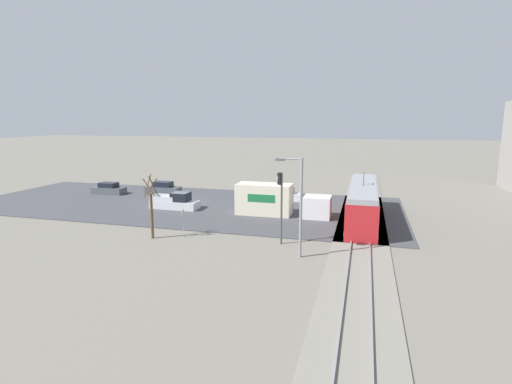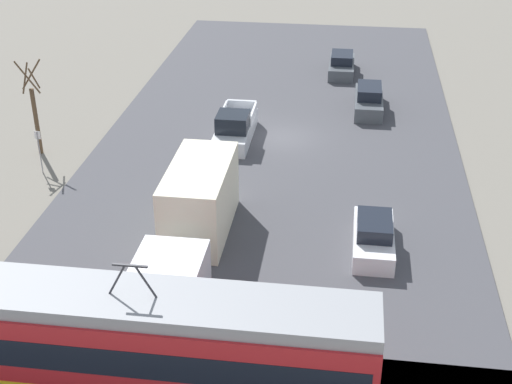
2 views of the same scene
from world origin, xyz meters
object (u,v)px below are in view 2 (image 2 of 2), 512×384
at_px(sedan_car_1, 369,100).
at_px(box_truck, 194,216).
at_px(sedan_car_2, 342,65).
at_px(light_rail_tram, 138,341).
at_px(pickup_truck, 235,128).
at_px(sedan_car_0, 374,237).
at_px(no_parking_sign, 39,148).
at_px(street_tree, 35,112).

bearing_deg(sedan_car_1, box_truck, -113.87).
bearing_deg(sedan_car_2, box_truck, -103.24).
distance_m(light_rail_tram, sedan_car_1, 26.59).
xyz_separation_m(pickup_truck, sedan_car_1, (-7.60, -5.65, -0.03)).
height_order(sedan_car_0, no_parking_sign, no_parking_sign).
height_order(light_rail_tram, street_tree, street_tree).
bearing_deg(box_truck, no_parking_sign, -32.29).
bearing_deg(light_rail_tram, sedan_car_2, -99.85).
bearing_deg(sedan_car_0, box_truck, -174.46).
xyz_separation_m(box_truck, street_tree, (10.49, -8.27, 0.90)).
height_order(pickup_truck, sedan_car_2, pickup_truck).
bearing_deg(street_tree, pickup_truck, -163.53).
relative_size(street_tree, no_parking_sign, 2.26).
xyz_separation_m(box_truck, sedan_car_0, (-7.67, -0.74, -0.84)).
height_order(box_truck, sedan_car_0, box_truck).
xyz_separation_m(box_truck, sedan_car_2, (-5.62, -23.90, -0.85)).
relative_size(box_truck, sedan_car_0, 2.26).
distance_m(pickup_truck, street_tree, 10.98).
xyz_separation_m(box_truck, sedan_car_1, (-7.52, -17.00, -0.80)).
distance_m(pickup_truck, sedan_car_0, 13.14).
xyz_separation_m(light_rail_tram, street_tree, (10.49, -16.76, 0.64)).
height_order(sedan_car_0, street_tree, street_tree).
height_order(pickup_truck, no_parking_sign, no_parking_sign).
xyz_separation_m(sedan_car_0, street_tree, (18.16, -7.53, 1.74)).
relative_size(pickup_truck, sedan_car_2, 1.22).
relative_size(box_truck, no_parking_sign, 4.07).
bearing_deg(sedan_car_1, street_tree, -154.15).
relative_size(box_truck, sedan_car_1, 2.05).
height_order(sedan_car_2, no_parking_sign, no_parking_sign).
xyz_separation_m(box_truck, pickup_truck, (0.08, -11.35, -0.77)).
xyz_separation_m(light_rail_tram, sedan_car_2, (-5.62, -32.38, -1.10)).
relative_size(sedan_car_1, sedan_car_2, 1.08).
distance_m(sedan_car_1, sedan_car_2, 7.16).
distance_m(sedan_car_0, sedan_car_2, 23.25).
distance_m(sedan_car_0, sedan_car_1, 16.25).
relative_size(pickup_truck, sedan_car_0, 1.24).
distance_m(sedan_car_0, street_tree, 19.74).
bearing_deg(pickup_truck, box_truck, 90.41).
distance_m(pickup_truck, sedan_car_2, 13.79).
bearing_deg(box_truck, pickup_truck, -89.59).
bearing_deg(no_parking_sign, box_truck, 147.71).
height_order(sedan_car_0, sedan_car_2, sedan_car_0).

